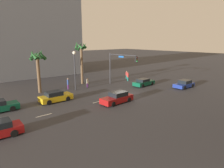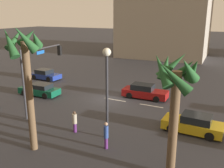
{
  "view_description": "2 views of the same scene",
  "coord_description": "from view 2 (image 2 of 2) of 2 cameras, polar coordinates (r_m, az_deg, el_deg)",
  "views": [
    {
      "loc": [
        -20.21,
        -20.39,
        8.12
      ],
      "look_at": [
        -1.42,
        1.15,
        1.74
      ],
      "focal_mm": 31.92,
      "sensor_mm": 36.0,
      "label": 1
    },
    {
      "loc": [
        -11.41,
        21.77,
        8.5
      ],
      "look_at": [
        -1.07,
        1.27,
        2.03
      ],
      "focal_mm": 40.46,
      "sensor_mm": 36.0,
      "label": 2
    }
  ],
  "objects": [
    {
      "name": "ground_plane",
      "position": [
        26.01,
        -0.85,
        -3.35
      ],
      "size": [
        220.0,
        220.0,
        0.0
      ],
      "primitive_type": "plane",
      "color": "#333338"
    },
    {
      "name": "lane_stripe_2",
      "position": [
        24.34,
        8.86,
        -4.89
      ],
      "size": [
        2.32,
        0.14,
        0.01
      ],
      "primitive_type": "cube",
      "color": "silver",
      "rests_on": "ground_plane"
    },
    {
      "name": "lane_stripe_3",
      "position": [
        25.68,
        0.67,
        -3.58
      ],
      "size": [
        2.38,
        0.14,
        0.01
      ],
      "primitive_type": "cube",
      "color": "silver",
      "rests_on": "ground_plane"
    },
    {
      "name": "car_0",
      "position": [
        26.3,
        7.36,
        -1.74
      ],
      "size": [
        4.65,
        1.97,
        1.45
      ],
      "color": "maroon",
      "rests_on": "ground_plane"
    },
    {
      "name": "car_3",
      "position": [
        19.68,
        17.9,
        -8.6
      ],
      "size": [
        4.31,
        1.95,
        1.41
      ],
      "color": "gold",
      "rests_on": "ground_plane"
    },
    {
      "name": "car_4",
      "position": [
        28.05,
        -16.02,
        -1.25
      ],
      "size": [
        4.49,
        2.0,
        1.28
      ],
      "color": "#0F5138",
      "rests_on": "ground_plane"
    },
    {
      "name": "car_5",
      "position": [
        34.7,
        -14.83,
        2.05
      ],
      "size": [
        4.07,
        2.04,
        1.32
      ],
      "color": "navy",
      "rests_on": "ground_plane"
    },
    {
      "name": "traffic_signal",
      "position": [
        22.93,
        -16.22,
        3.76
      ],
      "size": [
        1.03,
        6.1,
        5.76
      ],
      "color": "#38383D",
      "rests_on": "ground_plane"
    },
    {
      "name": "streetlamp",
      "position": [
        16.66,
        -1.16,
        1.61
      ],
      "size": [
        0.56,
        0.56,
        6.36
      ],
      "color": "#2D2D33",
      "rests_on": "ground_plane"
    },
    {
      "name": "pedestrian_1",
      "position": [
        18.88,
        -8.44,
        -8.32
      ],
      "size": [
        0.33,
        0.33,
        1.64
      ],
      "color": "#59266B",
      "rests_on": "ground_plane"
    },
    {
      "name": "pedestrian_3",
      "position": [
        16.48,
        -1.35,
        -11.35
      ],
      "size": [
        0.43,
        0.43,
        1.85
      ],
      "color": "#59266B",
      "rests_on": "ground_plane"
    },
    {
      "name": "palm_tree_0",
      "position": [
        12.69,
        14.17,
        -0.58
      ],
      "size": [
        2.6,
        2.84,
        6.77
      ],
      "color": "brown",
      "rests_on": "ground_plane"
    },
    {
      "name": "palm_tree_1",
      "position": [
        15.66,
        -19.08,
        4.55
      ],
      "size": [
        2.35,
        2.4,
        7.97
      ],
      "color": "brown",
      "rests_on": "ground_plane"
    },
    {
      "name": "building_3",
      "position": [
        53.34,
        12.18,
        17.8
      ],
      "size": [
        17.17,
        14.66,
        21.47
      ],
      "primitive_type": "cube",
      "rotation": [
        0.0,
        0.0,
        0.04
      ],
      "color": "#9E9384",
      "rests_on": "ground_plane"
    }
  ]
}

